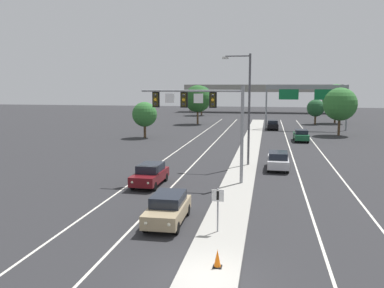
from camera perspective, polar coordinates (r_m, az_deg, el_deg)
The scene contains 23 objects.
ground_plane at distance 16.22m, azimuth 2.16°, elevation -18.63°, with size 260.00×260.00×0.00m, color #28282B.
median_island at distance 33.19m, azimuth 6.82°, elevation -4.47°, with size 2.40×110.00×0.15m, color #9E9B93.
lane_stripe_oncoming_center at distance 40.57m, azimuth 0.87°, elevation -2.19°, with size 0.14×100.00×0.01m, color silver.
lane_stripe_receding_center at distance 40.08m, azimuth 14.24°, elevation -2.57°, with size 0.14×100.00×0.01m, color silver.
edge_stripe_left at distance 41.26m, azimuth -3.66°, elevation -2.03°, with size 0.14×100.00×0.01m, color silver.
edge_stripe_right at distance 40.42m, azimuth 18.92°, elevation -2.68°, with size 0.14×100.00×0.01m, color silver.
overhead_signal_mast at distance 30.03m, azimuth 1.92°, elevation 4.74°, with size 7.73×0.44×7.20m.
median_sign_post at distance 20.13m, azimuth 3.65°, elevation -8.37°, with size 0.60×0.10×2.20m.
street_lamp_median at distance 36.94m, azimuth 7.72°, elevation 5.76°, with size 2.58×0.28×10.00m.
car_oncoming_tan at distance 22.00m, azimuth -3.42°, elevation -9.01°, with size 1.88×4.49×1.58m.
car_oncoming_darkred at distance 30.23m, azimuth -5.94°, elevation -4.27°, with size 1.89×4.50×1.58m.
car_receding_silver at distance 36.48m, azimuth 12.02°, elevation -2.25°, with size 1.86×4.49×1.58m.
car_receding_green at distance 55.69m, azimuth 15.11°, elevation 1.21°, with size 1.85×4.48×1.58m.
car_receding_black at distance 69.74m, azimuth 11.30°, elevation 2.69°, with size 1.87×4.49×1.58m.
traffic_cone_median_nose at distance 16.76m, azimuth 3.60°, elevation -15.81°, with size 0.36×0.36×0.74m.
highway_sign_gantry at distance 70.07m, azimuth 15.82°, elevation 6.95°, with size 13.28×0.42×7.50m.
overpass_bridge at distance 114.49m, azimuth 9.74°, elevation 7.31°, with size 42.40×6.40×7.65m.
tree_far_right_a at distance 80.94m, azimuth 17.02°, elevation 4.86°, with size 3.30×3.30×4.78m.
tree_far_left_c at distance 57.69m, azimuth -6.69°, elevation 4.16°, with size 3.51×3.51×5.08m.
tree_far_right_b at distance 63.78m, azimuth 20.14°, elevation 5.28°, with size 4.90×4.90×7.09m.
tree_far_right_c at distance 84.44m, azimuth 19.62°, elevation 6.14°, with size 5.28×5.28×7.63m.
tree_far_left_a at distance 101.04m, azimuth 1.34°, elevation 6.75°, with size 5.04×5.04×7.30m.
tree_far_left_b at distance 77.82m, azimuth 0.80°, elevation 6.40°, with size 5.16×5.16×7.47m.
Camera 1 is at (2.12, -14.32, 7.32)m, focal length 37.87 mm.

